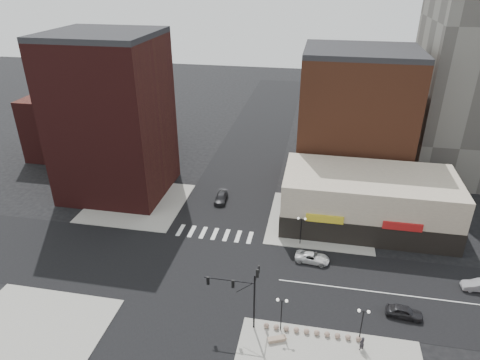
# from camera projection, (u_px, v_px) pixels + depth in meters

# --- Properties ---
(ground) EXTENTS (240.00, 240.00, 0.00)m
(ground) POSITION_uv_depth(u_px,v_px,m) (200.00, 270.00, 53.75)
(ground) COLOR black
(ground) RESTS_ON ground
(road_ew) EXTENTS (200.00, 14.00, 0.02)m
(road_ew) POSITION_uv_depth(u_px,v_px,m) (200.00, 270.00, 53.75)
(road_ew) COLOR black
(road_ew) RESTS_ON ground
(road_ns) EXTENTS (14.00, 200.00, 0.02)m
(road_ns) POSITION_uv_depth(u_px,v_px,m) (200.00, 270.00, 53.74)
(road_ns) COLOR black
(road_ns) RESTS_ON ground
(sidewalk_nw) EXTENTS (15.00, 15.00, 0.12)m
(sidewalk_nw) POSITION_uv_depth(u_px,v_px,m) (137.00, 203.00, 68.87)
(sidewalk_nw) COLOR gray
(sidewalk_nw) RESTS_ON ground
(sidewalk_ne) EXTENTS (15.00, 15.00, 0.12)m
(sidewalk_ne) POSITION_uv_depth(u_px,v_px,m) (319.00, 221.00, 64.00)
(sidewalk_ne) COLOR gray
(sidewalk_ne) RESTS_ON ground
(sidewalk_sw) EXTENTS (15.00, 15.00, 0.12)m
(sidewalk_sw) POSITION_uv_depth(u_px,v_px,m) (24.00, 342.00, 43.44)
(sidewalk_sw) COLOR gray
(sidewalk_sw) RESTS_ON ground
(building_nw) EXTENTS (16.00, 15.00, 25.00)m
(building_nw) POSITION_uv_depth(u_px,v_px,m) (112.00, 119.00, 67.54)
(building_nw) COLOR #3A1312
(building_nw) RESTS_ON ground
(building_nw_low) EXTENTS (20.00, 18.00, 12.00)m
(building_nw_low) POSITION_uv_depth(u_px,v_px,m) (91.00, 122.00, 86.24)
(building_nw_low) COLOR #3A1312
(building_nw_low) RESTS_ON ground
(building_ne_midrise) EXTENTS (18.00, 15.00, 22.00)m
(building_ne_midrise) POSITION_uv_depth(u_px,v_px,m) (354.00, 121.00, 71.47)
(building_ne_midrise) COLOR brown
(building_ne_midrise) RESTS_ON ground
(building_ne_row) EXTENTS (24.20, 12.20, 8.00)m
(building_ne_row) POSITION_uv_depth(u_px,v_px,m) (367.00, 204.00, 61.89)
(building_ne_row) COLOR beige
(building_ne_row) RESTS_ON ground
(traffic_signal) EXTENTS (5.59, 3.09, 7.77)m
(traffic_signal) POSITION_uv_depth(u_px,v_px,m) (246.00, 288.00, 43.43)
(traffic_signal) COLOR black
(traffic_signal) RESTS_ON ground
(street_lamp_se_a) EXTENTS (1.22, 0.32, 4.16)m
(street_lamp_se_a) POSITION_uv_depth(u_px,v_px,m) (282.00, 307.00, 43.40)
(street_lamp_se_a) COLOR black
(street_lamp_se_a) RESTS_ON sidewalk_se
(street_lamp_se_b) EXTENTS (1.22, 0.32, 4.16)m
(street_lamp_se_b) POSITION_uv_depth(u_px,v_px,m) (363.00, 317.00, 42.06)
(street_lamp_se_b) COLOR black
(street_lamp_se_b) RESTS_ON sidewalk_se
(street_lamp_ne) EXTENTS (1.22, 0.32, 4.16)m
(street_lamp_ne) POSITION_uv_depth(u_px,v_px,m) (301.00, 224.00, 57.27)
(street_lamp_ne) COLOR black
(street_lamp_ne) RESTS_ON sidewalk_ne
(bollard_row) EXTENTS (10.02, 0.57, 0.57)m
(bollard_row) POSITION_uv_depth(u_px,v_px,m) (312.00, 332.00, 44.16)
(bollard_row) COLOR gray
(bollard_row) RESTS_ON sidewalk_se
(white_suv) EXTENTS (4.57, 2.43, 1.22)m
(white_suv) POSITION_uv_depth(u_px,v_px,m) (312.00, 257.00, 55.06)
(white_suv) COLOR silver
(white_suv) RESTS_ON ground
(dark_sedan_east) EXTENTS (4.01, 1.96, 1.32)m
(dark_sedan_east) POSITION_uv_depth(u_px,v_px,m) (404.00, 312.00, 46.36)
(dark_sedan_east) COLOR black
(dark_sedan_east) RESTS_ON ground
(silver_sedan) EXTENTS (3.95, 1.60, 1.28)m
(silver_sedan) POSITION_uv_depth(u_px,v_px,m) (479.00, 286.00, 50.20)
(silver_sedan) COLOR #9E9EA3
(silver_sedan) RESTS_ON ground
(dark_sedan_north) EXTENTS (1.97, 4.46, 1.27)m
(dark_sedan_north) POSITION_uv_depth(u_px,v_px,m) (221.00, 198.00, 69.11)
(dark_sedan_north) COLOR black
(dark_sedan_north) RESTS_ON ground
(pedestrian) EXTENTS (0.71, 0.67, 1.64)m
(pedestrian) POSITION_uv_depth(u_px,v_px,m) (362.00, 343.00, 42.14)
(pedestrian) COLOR #242126
(pedestrian) RESTS_ON sidewalk_se
(stone_bench) EXTENTS (2.00, 1.31, 0.45)m
(stone_bench) POSITION_uv_depth(u_px,v_px,m) (277.00, 339.00, 43.36)
(stone_bench) COLOR gray
(stone_bench) RESTS_ON sidewalk_se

